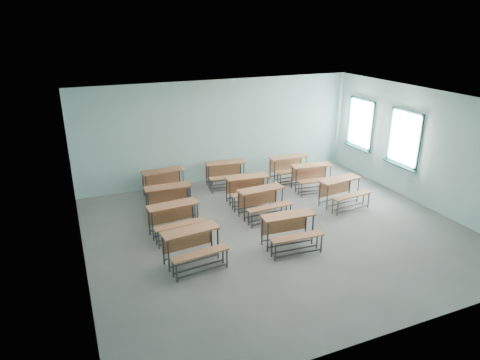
% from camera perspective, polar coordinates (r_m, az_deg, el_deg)
% --- Properties ---
extents(room, '(9.04, 8.04, 3.24)m').
position_cam_1_polar(room, '(10.12, 5.61, 1.47)').
color(room, gray).
rests_on(room, ground).
extents(desk_unit_r0c0, '(1.31, 0.95, 0.77)m').
position_cam_1_polar(desk_unit_r0c0, '(9.13, -6.32, -8.26)').
color(desk_unit_r0c0, '#A35F3A').
rests_on(desk_unit_r0c0, ground).
extents(desk_unit_r0c1, '(1.27, 0.89, 0.77)m').
position_cam_1_polar(desk_unit_r0c1, '(9.79, 6.66, -6.16)').
color(desk_unit_r0c1, '#A35F3A').
rests_on(desk_unit_r0c1, ground).
extents(desk_unit_r1c0, '(1.28, 0.91, 0.77)m').
position_cam_1_polar(desk_unit_r1c0, '(10.37, -8.70, -4.69)').
color(desk_unit_r1c0, '#A35F3A').
rests_on(desk_unit_r1c0, ground).
extents(desk_unit_r1c1, '(1.27, 0.89, 0.77)m').
position_cam_1_polar(desk_unit_r1c1, '(11.18, 3.04, -2.51)').
color(desk_unit_r1c1, '#A35F3A').
rests_on(desk_unit_r1c1, ground).
extents(desk_unit_r1c2, '(1.32, 0.97, 0.77)m').
position_cam_1_polar(desk_unit_r1c2, '(12.16, 13.46, -1.10)').
color(desk_unit_r1c2, '#A35F3A').
rests_on(desk_unit_r1c2, ground).
extents(desk_unit_r2c0, '(1.25, 0.85, 0.77)m').
position_cam_1_polar(desk_unit_r2c0, '(11.46, -9.43, -2.17)').
color(desk_unit_r2c0, '#A35F3A').
rests_on(desk_unit_r2c0, ground).
extents(desk_unit_r2c1, '(1.29, 0.92, 0.77)m').
position_cam_1_polar(desk_unit_r2c1, '(12.00, 1.14, -0.80)').
color(desk_unit_r2c1, '#A35F3A').
rests_on(desk_unit_r2c1, ground).
extents(desk_unit_r2c2, '(1.32, 0.97, 0.77)m').
position_cam_1_polar(desk_unit_r2c2, '(13.13, 9.69, 0.83)').
color(desk_unit_r2c2, '#A35F3A').
rests_on(desk_unit_r2c2, ground).
extents(desk_unit_r3c0, '(1.28, 0.91, 0.77)m').
position_cam_1_polar(desk_unit_r3c0, '(12.69, -10.05, 0.09)').
color(desk_unit_r3c0, '#A35F3A').
rests_on(desk_unit_r3c0, ground).
extents(desk_unit_r3c1, '(1.30, 0.94, 0.77)m').
position_cam_1_polar(desk_unit_r3c1, '(13.21, -1.87, 1.25)').
color(desk_unit_r3c1, '#A35F3A').
rests_on(desk_unit_r3c1, ground).
extents(desk_unit_r3c2, '(1.25, 0.86, 0.77)m').
position_cam_1_polar(desk_unit_r3c2, '(13.82, 6.67, 2.02)').
color(desk_unit_r3c2, '#A35F3A').
rests_on(desk_unit_r3c2, ground).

